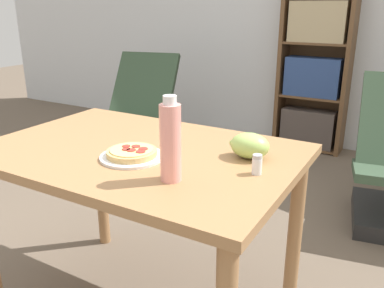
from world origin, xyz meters
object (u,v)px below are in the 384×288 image
(salt_shaker, at_px, (257,164))
(bookshelf, at_px, (314,74))
(pizza_on_plate, at_px, (132,154))
(lounge_chair_near, at_px, (138,125))
(grape_bunch, at_px, (250,146))
(drink_bottle, at_px, (171,142))

(salt_shaker, bearing_deg, bookshelf, 99.82)
(pizza_on_plate, relative_size, salt_shaker, 3.47)
(pizza_on_plate, height_order, salt_shaker, salt_shaker)
(lounge_chair_near, xyz_separation_m, bookshelf, (1.26, 0.97, 0.41))
(grape_bunch, bearing_deg, drink_bottle, -114.31)
(drink_bottle, bearing_deg, grape_bunch, 65.69)
(pizza_on_plate, relative_size, lounge_chair_near, 0.26)
(lounge_chair_near, height_order, bookshelf, bookshelf)
(grape_bunch, xyz_separation_m, bookshelf, (-0.36, 2.42, -0.12))
(salt_shaker, height_order, lounge_chair_near, lounge_chair_near)
(pizza_on_plate, xyz_separation_m, lounge_chair_near, (-1.25, 1.66, -0.50))
(pizza_on_plate, relative_size, grape_bunch, 1.54)
(drink_bottle, height_order, salt_shaker, drink_bottle)
(salt_shaker, relative_size, bookshelf, 0.05)
(drink_bottle, xyz_separation_m, salt_shaker, (0.22, 0.18, -0.09))
(pizza_on_plate, xyz_separation_m, grape_bunch, (0.36, 0.21, 0.03))
(salt_shaker, distance_m, lounge_chair_near, 2.37)
(grape_bunch, distance_m, salt_shaker, 0.15)
(grape_bunch, height_order, lounge_chair_near, lounge_chair_near)
(pizza_on_plate, relative_size, bookshelf, 0.16)
(lounge_chair_near, bearing_deg, drink_bottle, -63.01)
(grape_bunch, relative_size, lounge_chair_near, 0.17)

